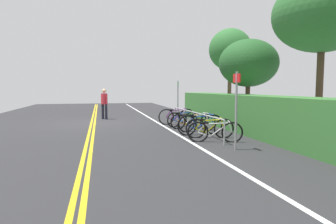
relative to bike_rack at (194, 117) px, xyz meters
name	(u,v)px	position (x,y,z in m)	size (l,w,h in m)	color
ground_plane	(93,123)	(-3.85, -4.00, -0.61)	(36.97, 12.60, 0.05)	#2B2B2D
centre_line_yellow_inner	(91,123)	(-3.85, -4.08, -0.58)	(33.27, 0.10, 0.00)	gold
centre_line_yellow_outer	(95,123)	(-3.85, -3.92, -0.58)	(33.27, 0.10, 0.00)	gold
bike_lane_stripe_white	(155,121)	(-3.85, -0.85, -0.58)	(33.27, 0.12, 0.00)	white
bike_rack	(194,117)	(0.00, 0.00, 0.00)	(5.76, 0.05, 0.78)	#9EA0A5
bicycle_0	(177,116)	(-2.31, -0.09, -0.21)	(0.46, 1.80, 0.79)	black
bicycle_1	(183,119)	(-1.53, -0.02, -0.25)	(0.66, 1.60, 0.71)	black
bicycle_2	(189,121)	(-0.75, 0.03, -0.27)	(0.46, 1.63, 0.68)	black
bicycle_3	(197,122)	(0.01, 0.14, -0.23)	(0.49, 1.70, 0.75)	black
bicycle_4	(200,125)	(0.83, -0.03, -0.22)	(0.46, 1.83, 0.79)	black
bicycle_5	(210,128)	(1.60, 0.03, -0.25)	(0.54, 1.65, 0.72)	black
bicycle_6	(215,132)	(2.35, -0.09, -0.25)	(0.66, 1.71, 0.71)	black
pedestrian	(104,102)	(-5.39, -3.41, 0.39)	(0.40, 0.35, 1.69)	#1E1E2D
sign_post_near	(178,97)	(-3.28, 0.24, 0.69)	(0.36, 0.10, 2.10)	gray
sign_post_far	(236,103)	(3.55, 0.02, 0.73)	(0.36, 0.06, 2.18)	gray
hedge_backdrop	(262,115)	(1.50, 2.09, 0.14)	(14.71, 1.39, 1.45)	#387533
tree_near_left	(230,50)	(-4.28, 3.58, 3.29)	(2.39, 2.39, 5.06)	brown
tree_mid	(248,63)	(-1.08, 2.95, 2.26)	(2.66, 2.66, 3.92)	#473323
tree_far_right	(323,14)	(2.16, 3.95, 3.70)	(3.40, 3.40, 5.62)	#473323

